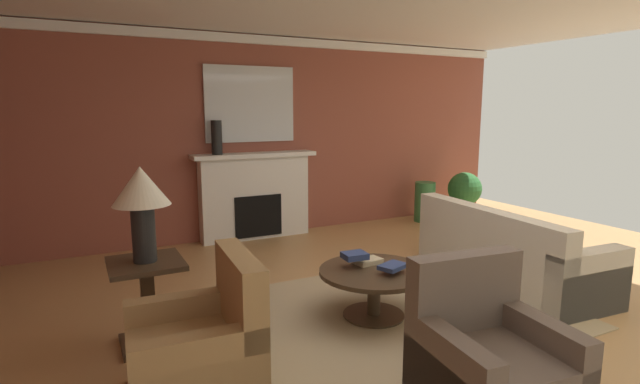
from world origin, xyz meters
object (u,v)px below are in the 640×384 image
at_px(vase_mantel_left, 217,138).
at_px(fireplace, 255,198).
at_px(potted_plant, 464,192).
at_px(vase_tall_corner, 425,202).
at_px(table_lamp, 141,195).
at_px(mantel_mirror, 250,104).
at_px(sofa, 507,256).
at_px(side_table, 148,297).
at_px(armchair_near_window, 200,354).
at_px(coffee_table, 374,282).
at_px(armchair_facing_fireplace, 489,366).

bearing_deg(vase_mantel_left, fireplace, 5.16).
bearing_deg(vase_mantel_left, potted_plant, -7.62).
height_order(vase_mantel_left, vase_tall_corner, vase_mantel_left).
xyz_separation_m(table_lamp, vase_mantel_left, (1.33, 2.68, 0.27)).
relative_size(mantel_mirror, vase_mantel_left, 2.83).
xyz_separation_m(mantel_mirror, table_lamp, (-1.88, -2.85, -0.72)).
height_order(sofa, side_table, sofa).
distance_m(table_lamp, potted_plant, 5.82).
bearing_deg(table_lamp, vase_tall_corner, 26.97).
xyz_separation_m(sofa, potted_plant, (1.70, 2.44, 0.19)).
bearing_deg(mantel_mirror, vase_tall_corner, -8.26).
xyz_separation_m(armchair_near_window, coffee_table, (1.70, 0.53, 0.03)).
relative_size(mantel_mirror, armchair_facing_fireplace, 1.40).
distance_m(fireplace, vase_mantel_left, 1.05).
distance_m(armchair_facing_fireplace, vase_tall_corner, 5.26).
bearing_deg(vase_mantel_left, vase_tall_corner, -4.15).
distance_m(sofa, vase_tall_corner, 2.95).
bearing_deg(sofa, fireplace, 120.54).
bearing_deg(table_lamp, potted_plant, 21.70).
distance_m(sofa, potted_plant, 2.98).
bearing_deg(vase_mantel_left, mantel_mirror, 17.18).
bearing_deg(fireplace, vase_tall_corner, -5.92).
bearing_deg(armchair_facing_fireplace, potted_plant, 48.06).
bearing_deg(armchair_facing_fireplace, table_lamp, 132.99).
distance_m(armchair_facing_fireplace, vase_mantel_left, 4.73).
xyz_separation_m(mantel_mirror, vase_tall_corner, (2.89, -0.42, -1.61)).
bearing_deg(vase_tall_corner, armchair_near_window, -143.83).
distance_m(coffee_table, vase_mantel_left, 3.32).
distance_m(fireplace, sofa, 3.53).
relative_size(sofa, vase_tall_corner, 3.23).
height_order(side_table, potted_plant, potted_plant).
bearing_deg(side_table, potted_plant, 21.70).
bearing_deg(mantel_mirror, table_lamp, -123.38).
xyz_separation_m(sofa, armchair_facing_fireplace, (-1.91, -1.58, 0.01)).
distance_m(sofa, armchair_near_window, 3.52).
xyz_separation_m(mantel_mirror, side_table, (-1.88, -2.85, -1.54)).
height_order(sofa, armchair_near_window, armchair_near_window).
distance_m(mantel_mirror, side_table, 3.74).
bearing_deg(armchair_near_window, coffee_table, 17.35).
relative_size(armchair_facing_fireplace, table_lamp, 1.27).
bearing_deg(fireplace, table_lamp, -124.53).
bearing_deg(armchair_facing_fireplace, vase_tall_corner, 55.06).
xyz_separation_m(coffee_table, table_lamp, (-1.90, 0.38, 0.89)).
bearing_deg(vase_tall_corner, vase_mantel_left, 175.85).
relative_size(vase_tall_corner, potted_plant, 0.80).
height_order(fireplace, coffee_table, fireplace).
height_order(mantel_mirror, sofa, mantel_mirror).
distance_m(fireplace, side_table, 3.32).
xyz_separation_m(fireplace, armchair_facing_fireplace, (-0.12, -4.61, -0.29)).
distance_m(armchair_near_window, armchair_facing_fireplace, 1.84).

